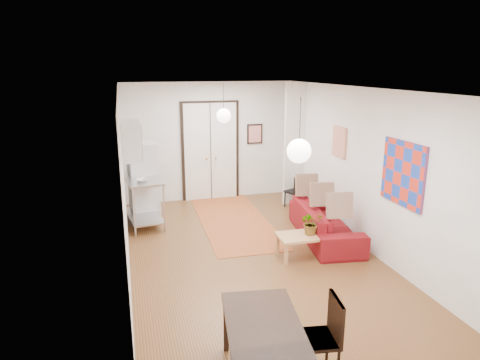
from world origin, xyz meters
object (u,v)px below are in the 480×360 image
object	(u,v)px
dining_chair_far	(313,327)
black_side_chair	(293,188)
kitchen_counter	(143,194)
fridge	(143,181)
coffee_table	(305,238)
dining_table	(264,330)
dining_chair_near	(313,327)
sofa	(325,222)

from	to	relation	value
dining_chair_far	black_side_chair	bearing A→B (deg)	168.36
kitchen_counter	fridge	world-z (taller)	fridge
coffee_table	kitchen_counter	size ratio (longest dim) A/B	0.69
dining_table	dining_chair_far	xyz separation A→B (m)	(0.60, 0.09, -0.13)
coffee_table	kitchen_counter	bearing A→B (deg)	137.24
kitchen_counter	black_side_chair	world-z (taller)	kitchen_counter
fridge	black_side_chair	world-z (taller)	fridge
coffee_table	kitchen_counter	world-z (taller)	kitchen_counter
fridge	coffee_table	bearing A→B (deg)	-56.11
coffee_table	dining_chair_near	distance (m)	2.88
dining_table	sofa	bearing A→B (deg)	55.08
kitchen_counter	dining_chair_near	distance (m)	5.31
coffee_table	dining_chair_near	xyz separation A→B (m)	(-1.09, -2.66, 0.15)
fridge	kitchen_counter	bearing A→B (deg)	-104.08
black_side_chair	dining_chair_near	bearing A→B (deg)	45.08
coffee_table	fridge	size ratio (longest dim) A/B	0.58
dining_table	coffee_table	bearing A→B (deg)	58.47
dining_table	dining_chair_near	size ratio (longest dim) A/B	1.56
coffee_table	fridge	world-z (taller)	fridge
black_side_chair	fridge	bearing A→B (deg)	-27.53
dining_chair_near	dining_chair_far	world-z (taller)	same
fridge	dining_chair_near	xyz separation A→B (m)	(1.48, -5.53, -0.31)
fridge	dining_table	xyz separation A→B (m)	(0.88, -5.62, -0.19)
fridge	black_side_chair	distance (m)	3.47
sofa	black_side_chair	xyz separation A→B (m)	(0.15, 2.00, 0.13)
coffee_table	black_side_chair	size ratio (longest dim) A/B	1.24
coffee_table	dining_table	world-z (taller)	dining_table
kitchen_counter	dining_chair_far	size ratio (longest dim) A/B	1.55
black_side_chair	kitchen_counter	bearing A→B (deg)	-20.20
sofa	fridge	world-z (taller)	fridge
dining_table	dining_chair_far	bearing A→B (deg)	8.54
dining_chair_far	black_side_chair	distance (m)	5.72
kitchen_counter	dining_chair_far	distance (m)	5.31
fridge	dining_chair_near	world-z (taller)	fridge
dining_chair_near	kitchen_counter	bearing A→B (deg)	-154.78
kitchen_counter	dining_chair_near	xyz separation A→B (m)	(1.53, -5.09, -0.15)
kitchen_counter	black_side_chair	xyz separation A→B (m)	(3.50, 0.28, -0.22)
dining_table	dining_chair_far	distance (m)	0.62
dining_table	black_side_chair	world-z (taller)	black_side_chair
fridge	dining_chair_near	bearing A→B (deg)	-82.98
sofa	black_side_chair	bearing A→B (deg)	3.66
dining_chair_near	fridge	bearing A→B (deg)	-156.52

